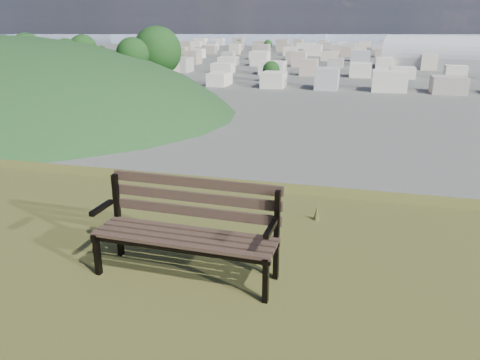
# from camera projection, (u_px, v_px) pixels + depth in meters

# --- Properties ---
(park_bench) EXTENTS (1.71, 0.60, 0.89)m
(park_bench) POSITION_uv_depth(u_px,v_px,m) (188.00, 224.00, 4.31)
(park_bench) COLOR #433427
(park_bench) RESTS_ON hilltop_mesa
(arena) EXTENTS (63.96, 38.52, 25.21)m
(arena) POSITION_uv_depth(u_px,v_px,m) (436.00, 58.00, 280.19)
(arena) COLOR #BCBCB7
(arena) RESTS_ON ground
(city_blocks) EXTENTS (395.00, 361.00, 7.00)m
(city_blocks) POSITION_uv_depth(u_px,v_px,m) (363.00, 52.00, 371.41)
(city_blocks) COLOR silver
(city_blocks) RESTS_ON ground
(city_trees) EXTENTS (406.52, 387.20, 9.98)m
(city_trees) POSITION_uv_depth(u_px,v_px,m) (320.00, 57.00, 308.22)
(city_trees) COLOR #2F1F17
(city_trees) RESTS_ON ground
(bay_water) EXTENTS (2400.00, 700.00, 0.12)m
(bay_water) POSITION_uv_depth(u_px,v_px,m) (366.00, 37.00, 835.46)
(bay_water) COLOR #8490A8
(bay_water) RESTS_ON ground
(far_hills) EXTENTS (2050.00, 340.00, 60.00)m
(far_hills) POSITION_uv_depth(u_px,v_px,m) (345.00, 22.00, 1302.34)
(far_hills) COLOR #A5B1CD
(far_hills) RESTS_ON ground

